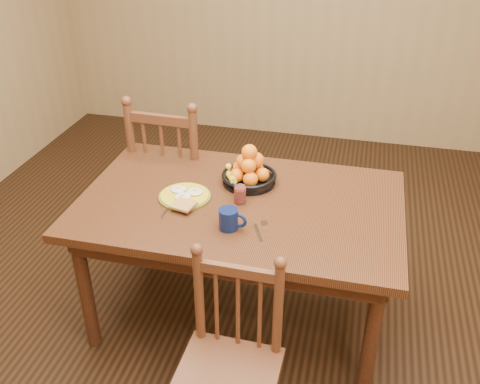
% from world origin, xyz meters
% --- Properties ---
extents(room, '(4.52, 5.02, 2.72)m').
position_xyz_m(room, '(0.00, 0.00, 1.35)').
color(room, black).
rests_on(room, ground).
extents(dining_table, '(1.60, 1.00, 0.75)m').
position_xyz_m(dining_table, '(0.00, 0.00, 0.67)').
color(dining_table, black).
rests_on(dining_table, ground).
extents(chair_far, '(0.50, 0.47, 1.06)m').
position_xyz_m(chair_far, '(-0.55, 0.55, 0.51)').
color(chair_far, '#482615').
rests_on(chair_far, ground).
extents(chair_near, '(0.41, 0.39, 0.89)m').
position_xyz_m(chair_near, '(0.14, -0.76, 0.43)').
color(chair_near, '#482615').
rests_on(chair_near, ground).
extents(breakfast_plate, '(0.26, 0.30, 0.04)m').
position_xyz_m(breakfast_plate, '(-0.28, -0.04, 0.76)').
color(breakfast_plate, '#59601E').
rests_on(breakfast_plate, dining_table).
extents(fork, '(0.07, 0.18, 0.00)m').
position_xyz_m(fork, '(0.15, -0.23, 0.75)').
color(fork, silver).
rests_on(fork, dining_table).
extents(spoon, '(0.04, 0.16, 0.01)m').
position_xyz_m(spoon, '(-0.33, -0.13, 0.75)').
color(spoon, silver).
rests_on(spoon, dining_table).
extents(coffee_mug, '(0.13, 0.09, 0.10)m').
position_xyz_m(coffee_mug, '(0.01, -0.25, 0.80)').
color(coffee_mug, '#0B163E').
rests_on(coffee_mug, dining_table).
extents(juice_glass, '(0.06, 0.06, 0.09)m').
position_xyz_m(juice_glass, '(0.00, -0.01, 0.79)').
color(juice_glass, silver).
rests_on(juice_glass, dining_table).
extents(fruit_bowl, '(0.29, 0.29, 0.22)m').
position_xyz_m(fruit_bowl, '(0.00, 0.19, 0.81)').
color(fruit_bowl, black).
rests_on(fruit_bowl, dining_table).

